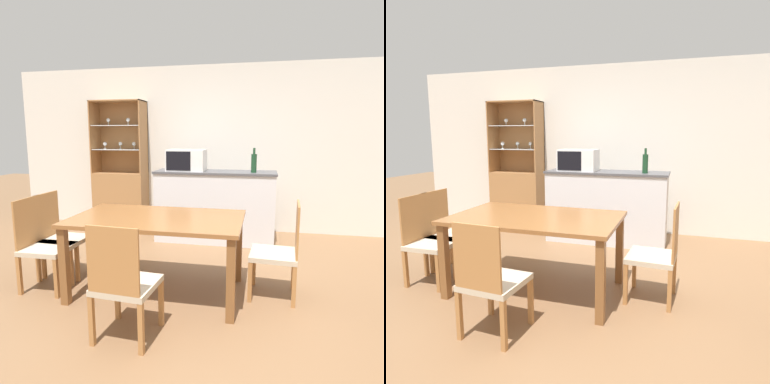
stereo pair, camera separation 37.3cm
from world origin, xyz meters
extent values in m
plane|color=brown|center=(0.00, 0.00, 0.00)|extent=(18.00, 18.00, 0.00)
cube|color=silver|center=(0.00, 2.63, 1.27)|extent=(6.80, 0.06, 2.55)
cube|color=silver|center=(0.04, 1.95, 0.48)|extent=(1.64, 0.50, 0.97)
cube|color=#4C4C51|center=(0.04, 1.95, 0.98)|extent=(1.67, 0.53, 0.03)
cube|color=#A37042|center=(-1.58, 2.41, 0.45)|extent=(0.84, 0.38, 0.89)
cube|color=#A37042|center=(-1.58, 2.59, 1.46)|extent=(0.84, 0.02, 1.13)
cube|color=#A37042|center=(-1.99, 2.41, 1.46)|extent=(0.02, 0.38, 1.13)
cube|color=#A37042|center=(-1.17, 2.41, 1.46)|extent=(0.02, 0.38, 1.13)
cube|color=#A37042|center=(-1.58, 2.41, 2.01)|extent=(0.84, 0.38, 0.02)
cube|color=white|center=(-1.58, 2.41, 1.27)|extent=(0.79, 0.33, 0.01)
cube|color=white|center=(-1.58, 2.41, 1.64)|extent=(0.79, 0.33, 0.01)
cylinder|color=white|center=(-1.81, 2.38, 1.27)|extent=(0.04, 0.04, 0.01)
cylinder|color=white|center=(-1.81, 2.38, 1.30)|extent=(0.01, 0.01, 0.06)
sphere|color=white|center=(-1.81, 2.38, 1.36)|extent=(0.06, 0.06, 0.06)
cylinder|color=white|center=(-1.75, 2.41, 1.65)|extent=(0.04, 0.04, 0.01)
cylinder|color=white|center=(-1.75, 2.41, 1.68)|extent=(0.01, 0.01, 0.06)
sphere|color=white|center=(-1.75, 2.41, 1.73)|extent=(0.06, 0.06, 0.06)
cylinder|color=white|center=(-1.58, 2.46, 1.27)|extent=(0.04, 0.04, 0.01)
cylinder|color=white|center=(-1.58, 2.46, 1.30)|extent=(0.01, 0.01, 0.06)
sphere|color=white|center=(-1.58, 2.46, 1.36)|extent=(0.06, 0.06, 0.06)
cylinder|color=white|center=(-1.41, 2.38, 1.65)|extent=(0.04, 0.04, 0.01)
cylinder|color=white|center=(-1.41, 2.38, 1.68)|extent=(0.01, 0.01, 0.06)
sphere|color=white|center=(-1.41, 2.38, 1.73)|extent=(0.06, 0.06, 0.06)
cylinder|color=white|center=(-1.35, 2.46, 1.27)|extent=(0.04, 0.04, 0.01)
cylinder|color=white|center=(-1.35, 2.46, 1.30)|extent=(0.01, 0.01, 0.06)
sphere|color=white|center=(-1.35, 2.46, 1.36)|extent=(0.06, 0.06, 0.06)
cube|color=brown|center=(-0.26, 0.23, 0.72)|extent=(1.58, 0.94, 0.04)
cube|color=brown|center=(-0.99, -0.18, 0.35)|extent=(0.07, 0.07, 0.70)
cube|color=brown|center=(0.47, -0.18, 0.35)|extent=(0.07, 0.07, 0.70)
cube|color=brown|center=(-0.99, 0.64, 0.35)|extent=(0.07, 0.07, 0.70)
cube|color=brown|center=(0.47, 0.64, 0.35)|extent=(0.07, 0.07, 0.70)
cube|color=#C1B299|center=(-1.33, 0.37, 0.40)|extent=(0.44, 0.44, 0.05)
cube|color=#A8703D|center=(-1.53, 0.38, 0.66)|extent=(0.04, 0.39, 0.47)
cube|color=#A8703D|center=(-1.13, 0.55, 0.19)|extent=(0.04, 0.04, 0.38)
cube|color=#A8703D|center=(-1.15, 0.17, 0.19)|extent=(0.04, 0.04, 0.38)
cube|color=#A8703D|center=(-1.51, 0.57, 0.19)|extent=(0.04, 0.04, 0.38)
cube|color=#A8703D|center=(-1.53, 0.19, 0.19)|extent=(0.04, 0.04, 0.38)
cube|color=#C1B299|center=(-1.33, 0.09, 0.40)|extent=(0.43, 0.43, 0.05)
cube|color=#A8703D|center=(-1.53, 0.09, 0.66)|extent=(0.03, 0.39, 0.47)
cube|color=#A8703D|center=(-1.15, 0.28, 0.19)|extent=(0.04, 0.04, 0.38)
cube|color=#A8703D|center=(-1.14, -0.09, 0.19)|extent=(0.04, 0.04, 0.38)
cube|color=#A8703D|center=(-1.53, 0.28, 0.19)|extent=(0.04, 0.04, 0.38)
cube|color=#A8703D|center=(-1.52, -0.10, 0.19)|extent=(0.04, 0.04, 0.38)
cube|color=#C1B299|center=(0.81, 0.37, 0.40)|extent=(0.45, 0.45, 0.05)
cube|color=#A8703D|center=(1.01, 0.36, 0.66)|extent=(0.04, 0.39, 0.47)
cube|color=#A8703D|center=(0.60, 0.20, 0.19)|extent=(0.04, 0.04, 0.38)
cube|color=#A8703D|center=(0.63, 0.57, 0.19)|extent=(0.04, 0.04, 0.38)
cube|color=#A8703D|center=(0.98, 0.17, 0.19)|extent=(0.04, 0.04, 0.38)
cube|color=#A8703D|center=(1.01, 0.55, 0.19)|extent=(0.04, 0.04, 0.38)
cube|color=#C1B299|center=(-0.26, -0.52, 0.40)|extent=(0.45, 0.45, 0.05)
cube|color=#A8703D|center=(-0.28, -0.72, 0.66)|extent=(0.39, 0.05, 0.47)
cube|color=#A8703D|center=(-0.44, -0.32, 0.19)|extent=(0.04, 0.04, 0.38)
cube|color=#A8703D|center=(-0.06, -0.34, 0.19)|extent=(0.04, 0.04, 0.38)
cube|color=#A8703D|center=(-0.47, -0.69, 0.19)|extent=(0.04, 0.04, 0.38)
cube|color=#A8703D|center=(-0.09, -0.72, 0.19)|extent=(0.04, 0.04, 0.38)
cube|color=silver|center=(-0.37, 1.92, 1.15)|extent=(0.53, 0.35, 0.30)
cube|color=black|center=(-0.44, 1.74, 1.15)|extent=(0.34, 0.01, 0.26)
cylinder|color=#193D23|center=(0.56, 1.87, 1.12)|extent=(0.07, 0.07, 0.25)
cylinder|color=#193D23|center=(0.56, 1.87, 1.28)|extent=(0.03, 0.03, 0.08)
camera|label=1|loc=(0.69, -2.74, 1.49)|focal=32.00mm
camera|label=2|loc=(1.05, -2.65, 1.49)|focal=32.00mm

